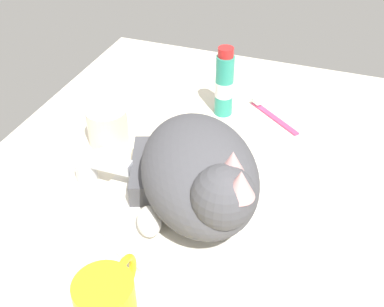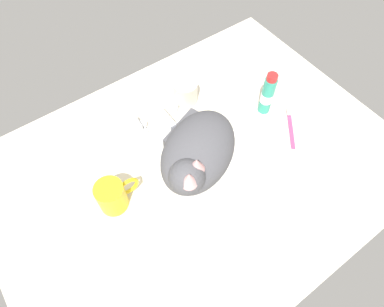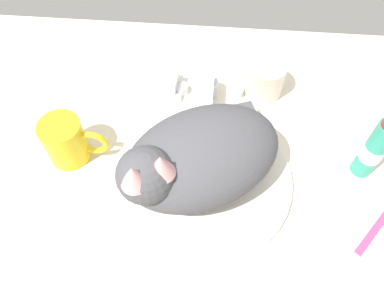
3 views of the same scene
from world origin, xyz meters
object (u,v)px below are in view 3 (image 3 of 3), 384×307
Objects in this scene: faucet at (208,90)px; soap_bar at (160,81)px; coffee_mug at (67,141)px; toothpaste_bottle at (375,148)px; toothbrush at (383,219)px; cat at (196,158)px; rinse_cup at (265,79)px.

faucet is 10.02cm from soap_bar.
coffee_mug is at bearing -146.74° from faucet.
toothpaste_bottle is 1.25× the size of toothbrush.
toothpaste_bottle is (51.95, 1.19, 2.46)cm from coffee_mug.
faucet is 1.23× the size of coffee_mug.
cat is 2.16× the size of toothpaste_bottle.
coffee_mug is at bearing -128.82° from soap_bar.
coffee_mug is at bearing 170.68° from cat.
soap_bar is 47.69cm from toothbrush.
faucet reaches higher than toothbrush.
faucet is 2.01× the size of soap_bar.
toothbrush is (30.18, -24.11, -1.97)cm from faucet.
faucet is at bearing 141.38° from toothbrush.
cat is 4.20× the size of rinse_cup.
coffee_mug is 54.79cm from toothbrush.
coffee_mug is 0.78× the size of toothpaste_bottle.
faucet is 11.42cm from rinse_cup.
rinse_cup is (11.00, 2.86, 1.09)cm from faucet.
faucet is 1.21× the size of toothbrush.
soap_bar is 0.48× the size of toothpaste_bottle.
soap_bar is at bearing 170.21° from faucet.
coffee_mug reaches higher than faucet.
toothpaste_bottle reaches higher than toothbrush.
coffee_mug is 1.52× the size of rinse_cup.
toothbrush is (53.99, -8.50, -3.80)cm from coffee_mug.
rinse_cup is 0.51× the size of toothpaste_bottle.
soap_bar is (-8.84, 21.05, -5.31)cm from cat.
toothpaste_bottle reaches higher than rinse_cup.
cat reaches higher than soap_bar.
cat is 4.51× the size of soap_bar.
cat is at bearing 171.33° from toothbrush.
coffee_mug is at bearing -178.69° from toothpaste_bottle.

